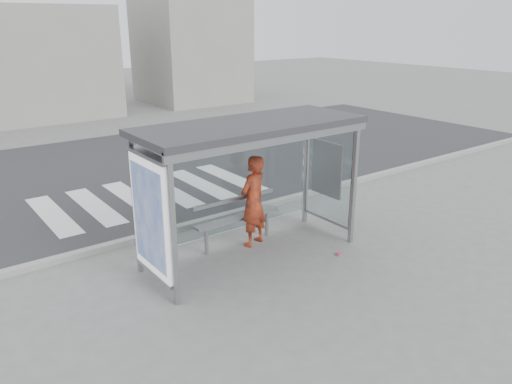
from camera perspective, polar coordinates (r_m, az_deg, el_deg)
ground at (r=9.77m, az=-0.48°, el=-7.26°), size 80.00×80.00×0.00m
road at (r=15.60m, az=-15.85°, el=2.18°), size 30.00×10.00×0.01m
curb at (r=11.24m, az=-6.37°, el=-3.42°), size 30.00×0.18×0.12m
crosswalk at (r=13.39m, az=-11.92°, el=-0.25°), size 5.55×3.00×0.00m
bus_shelter at (r=8.91m, az=-2.68°, el=3.76°), size 4.25×1.65×2.62m
building_center at (r=25.67m, az=-25.66°, el=13.11°), size 8.00×5.00×5.00m
building_right at (r=28.81m, az=-7.52°, el=17.19°), size 5.00×5.00×7.00m
person at (r=9.90m, az=-0.32°, el=-1.05°), size 0.78×0.62×1.86m
bench at (r=10.00m, az=-2.16°, el=-2.99°), size 1.90×0.23×0.98m
soda_can at (r=9.90m, az=9.35°, el=-6.93°), size 0.14×0.12×0.07m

